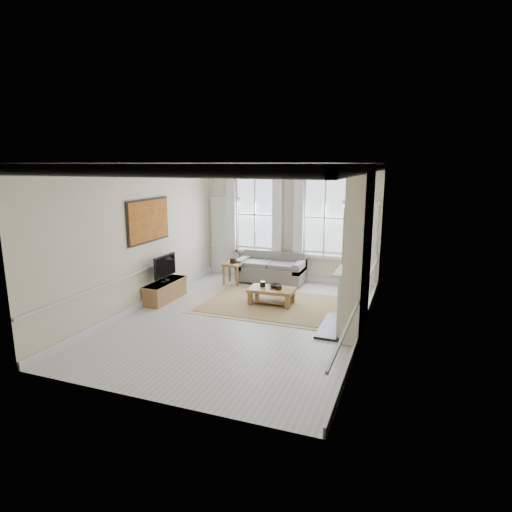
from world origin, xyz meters
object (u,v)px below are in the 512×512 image
at_px(sofa, 272,270).
at_px(tv_stand, 165,291).
at_px(coffee_table, 272,291).
at_px(side_table, 233,267).

xyz_separation_m(sofa, tv_stand, (-1.97, -2.57, -0.12)).
height_order(sofa, coffee_table, sofa).
relative_size(coffee_table, tv_stand, 0.82).
xyz_separation_m(sofa, side_table, (-0.97, -0.58, 0.13)).
bearing_deg(sofa, tv_stand, -127.57).
bearing_deg(side_table, coffee_table, -40.18).
xyz_separation_m(side_table, tv_stand, (-1.01, -1.99, -0.25)).
relative_size(side_table, tv_stand, 0.44).
relative_size(sofa, side_table, 3.12).
height_order(side_table, coffee_table, side_table).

